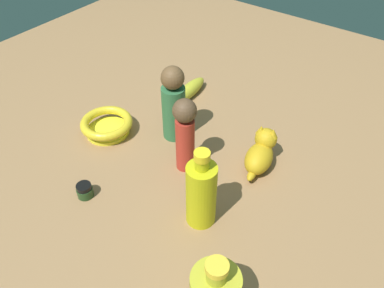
# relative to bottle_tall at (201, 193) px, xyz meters

# --- Properties ---
(ground) EXTENTS (2.00, 2.00, 0.00)m
(ground) POSITION_rel_bottle_tall_xyz_m (-0.13, -0.12, -0.09)
(ground) COLOR #936D47
(bottle_tall) EXTENTS (0.07, 0.07, 0.20)m
(bottle_tall) POSITION_rel_bottle_tall_xyz_m (0.00, 0.00, 0.00)
(bottle_tall) COLOR gold
(bottle_tall) RESTS_ON ground
(person_figure_adult) EXTENTS (0.07, 0.07, 0.22)m
(person_figure_adult) POSITION_rel_bottle_tall_xyz_m (-0.19, -0.23, 0.02)
(person_figure_adult) COLOR #306A3F
(person_figure_adult) RESTS_ON ground
(person_figure_child) EXTENTS (0.07, 0.07, 0.20)m
(person_figure_child) POSITION_rel_bottle_tall_xyz_m (-0.11, -0.13, 0.03)
(person_figure_child) COLOR #B73124
(person_figure_child) RESTS_ON ground
(bowl) EXTENTS (0.14, 0.14, 0.04)m
(bowl) POSITION_rel_bottle_tall_xyz_m (-0.09, -0.39, -0.06)
(bowl) COLOR yellow
(bowl) RESTS_ON ground
(cat_figurine) EXTENTS (0.14, 0.08, 0.10)m
(cat_figurine) POSITION_rel_bottle_tall_xyz_m (-0.23, 0.02, -0.04)
(cat_figurine) COLOR gold
(cat_figurine) RESTS_ON ground
(nail_polish_jar) EXTENTS (0.04, 0.04, 0.04)m
(nail_polish_jar) POSITION_rel_bottle_tall_xyz_m (0.11, -0.26, -0.07)
(nail_polish_jar) COLOR #22411D
(nail_polish_jar) RESTS_ON ground
(banana) EXTENTS (0.17, 0.05, 0.04)m
(banana) POSITION_rel_bottle_tall_xyz_m (-0.37, -0.31, -0.06)
(banana) COLOR gold
(banana) RESTS_ON ground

